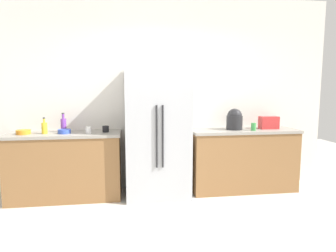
{
  "coord_description": "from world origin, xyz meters",
  "views": [
    {
      "loc": [
        -0.44,
        -2.57,
        1.53
      ],
      "look_at": [
        -0.01,
        0.46,
        1.13
      ],
      "focal_mm": 30.95,
      "sensor_mm": 36.0,
      "label": 1
    }
  ],
  "objects_px": {
    "bottle_a": "(44,128)",
    "cup_b": "(254,127)",
    "refrigerator": "(157,133)",
    "bowl_a": "(64,131)",
    "cup_c": "(88,130)",
    "bottle_b": "(63,124)",
    "rice_cooker": "(234,119)",
    "toaster": "(269,123)",
    "cup_a": "(106,129)",
    "bowl_b": "(23,132)"
  },
  "relations": [
    {
      "from": "cup_a",
      "to": "bowl_a",
      "type": "xyz_separation_m",
      "value": [
        -0.55,
        -0.03,
        -0.02
      ]
    },
    {
      "from": "toaster",
      "to": "rice_cooker",
      "type": "height_order",
      "value": "rice_cooker"
    },
    {
      "from": "refrigerator",
      "to": "cup_c",
      "type": "xyz_separation_m",
      "value": [
        -0.94,
        -0.05,
        0.06
      ]
    },
    {
      "from": "refrigerator",
      "to": "toaster",
      "type": "bearing_deg",
      "value": 2.04
    },
    {
      "from": "cup_b",
      "to": "bowl_b",
      "type": "xyz_separation_m",
      "value": [
        -3.2,
        0.11,
        -0.03
      ]
    },
    {
      "from": "cup_a",
      "to": "cup_b",
      "type": "distance_m",
      "value": 2.12
    },
    {
      "from": "refrigerator",
      "to": "bottle_a",
      "type": "distance_m",
      "value": 1.53
    },
    {
      "from": "toaster",
      "to": "cup_c",
      "type": "height_order",
      "value": "toaster"
    },
    {
      "from": "toaster",
      "to": "cup_a",
      "type": "distance_m",
      "value": 2.43
    },
    {
      "from": "bottle_a",
      "to": "cup_b",
      "type": "relative_size",
      "value": 2.01
    },
    {
      "from": "refrigerator",
      "to": "cup_a",
      "type": "height_order",
      "value": "refrigerator"
    },
    {
      "from": "cup_b",
      "to": "bowl_b",
      "type": "relative_size",
      "value": 0.6
    },
    {
      "from": "cup_c",
      "to": "bowl_b",
      "type": "xyz_separation_m",
      "value": [
        -0.86,
        0.07,
        -0.02
      ]
    },
    {
      "from": "rice_cooker",
      "to": "bottle_b",
      "type": "relative_size",
      "value": 1.17
    },
    {
      "from": "rice_cooker",
      "to": "toaster",
      "type": "bearing_deg",
      "value": 1.44
    },
    {
      "from": "bowl_b",
      "to": "bowl_a",
      "type": "bearing_deg",
      "value": -0.44
    },
    {
      "from": "cup_a",
      "to": "cup_c",
      "type": "relative_size",
      "value": 0.94
    },
    {
      "from": "bottle_b",
      "to": "bottle_a",
      "type": "bearing_deg",
      "value": -146.6
    },
    {
      "from": "refrigerator",
      "to": "bowl_a",
      "type": "distance_m",
      "value": 1.27
    },
    {
      "from": "toaster",
      "to": "cup_b",
      "type": "distance_m",
      "value": 0.34
    },
    {
      "from": "bowl_b",
      "to": "bottle_a",
      "type": "bearing_deg",
      "value": 0.59
    },
    {
      "from": "toaster",
      "to": "bowl_a",
      "type": "relative_size",
      "value": 1.62
    },
    {
      "from": "bottle_b",
      "to": "bowl_a",
      "type": "relative_size",
      "value": 1.57
    },
    {
      "from": "bottle_a",
      "to": "cup_b",
      "type": "height_order",
      "value": "bottle_a"
    },
    {
      "from": "bottle_b",
      "to": "cup_b",
      "type": "height_order",
      "value": "bottle_b"
    },
    {
      "from": "bottle_b",
      "to": "cup_b",
      "type": "relative_size",
      "value": 2.44
    },
    {
      "from": "bottle_b",
      "to": "bowl_b",
      "type": "xyz_separation_m",
      "value": [
        -0.49,
        -0.15,
        -0.08
      ]
    },
    {
      "from": "rice_cooker",
      "to": "refrigerator",
      "type": "bearing_deg",
      "value": -177.67
    },
    {
      "from": "toaster",
      "to": "bottle_b",
      "type": "xyz_separation_m",
      "value": [
        -3.02,
        0.11,
        0.01
      ]
    },
    {
      "from": "rice_cooker",
      "to": "bowl_b",
      "type": "xyz_separation_m",
      "value": [
        -2.96,
        -0.03,
        -0.12
      ]
    },
    {
      "from": "bowl_b",
      "to": "toaster",
      "type": "bearing_deg",
      "value": 0.66
    },
    {
      "from": "cup_b",
      "to": "bottle_b",
      "type": "bearing_deg",
      "value": 174.66
    },
    {
      "from": "bottle_b",
      "to": "cup_a",
      "type": "relative_size",
      "value": 2.99
    },
    {
      "from": "bottle_a",
      "to": "cup_b",
      "type": "xyz_separation_m",
      "value": [
        2.93,
        -0.11,
        -0.03
      ]
    },
    {
      "from": "toaster",
      "to": "rice_cooker",
      "type": "distance_m",
      "value": 0.55
    },
    {
      "from": "cup_c",
      "to": "bowl_a",
      "type": "height_order",
      "value": "cup_c"
    },
    {
      "from": "bottle_b",
      "to": "bowl_a",
      "type": "xyz_separation_m",
      "value": [
        0.04,
        -0.15,
        -0.08
      ]
    },
    {
      "from": "rice_cooker",
      "to": "bowl_a",
      "type": "xyz_separation_m",
      "value": [
        -2.43,
        -0.03,
        -0.12
      ]
    },
    {
      "from": "bottle_b",
      "to": "rice_cooker",
      "type": "bearing_deg",
      "value": -2.79
    },
    {
      "from": "rice_cooker",
      "to": "bowl_a",
      "type": "height_order",
      "value": "rice_cooker"
    },
    {
      "from": "toaster",
      "to": "bottle_a",
      "type": "xyz_separation_m",
      "value": [
        -3.24,
        -0.04,
        -0.01
      ]
    },
    {
      "from": "toaster",
      "to": "cup_a",
      "type": "xyz_separation_m",
      "value": [
        -2.43,
        -0.01,
        -0.05
      ]
    },
    {
      "from": "bottle_b",
      "to": "cup_a",
      "type": "distance_m",
      "value": 0.6
    },
    {
      "from": "bottle_a",
      "to": "bowl_b",
      "type": "bearing_deg",
      "value": -179.41
    },
    {
      "from": "cup_b",
      "to": "refrigerator",
      "type": "bearing_deg",
      "value": 176.51
    },
    {
      "from": "cup_c",
      "to": "bottle_b",
      "type": "bearing_deg",
      "value": 148.81
    },
    {
      "from": "bowl_a",
      "to": "cup_c",
      "type": "bearing_deg",
      "value": -12.2
    },
    {
      "from": "toaster",
      "to": "rice_cooker",
      "type": "xyz_separation_m",
      "value": [
        -0.55,
        -0.01,
        0.06
      ]
    },
    {
      "from": "refrigerator",
      "to": "cup_a",
      "type": "bearing_deg",
      "value": 176.16
    },
    {
      "from": "refrigerator",
      "to": "cup_a",
      "type": "xyz_separation_m",
      "value": [
        -0.72,
        0.05,
        0.06
      ]
    }
  ]
}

